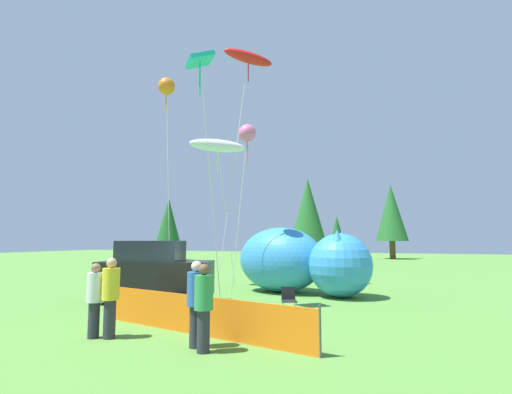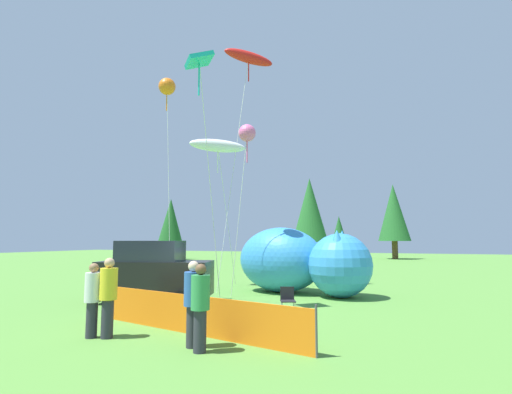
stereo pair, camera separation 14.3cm
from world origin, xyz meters
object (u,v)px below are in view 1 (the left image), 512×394
folding_chair (289,298)px  kite_teal_diamond (201,66)px  spectator_in_yellow_shirt (204,304)px  spectator_in_white_shirt (196,300)px  inflatable_cat (298,263)px  kite_pink_octopus (247,134)px  spectator_in_grey_shirt (95,297)px  kite_red_lizard (248,58)px  spectator_in_black_shirt (110,294)px  kite_orange_flower (167,87)px  parked_car (155,272)px  kite_white_ghost (218,146)px

folding_chair → kite_teal_diamond: (-3.04, -0.53, 8.04)m
spectator_in_yellow_shirt → spectator_in_white_shirt: spectator_in_white_shirt is taller
inflatable_cat → spectator_in_white_shirt: size_ratio=3.44×
spectator_in_yellow_shirt → kite_pink_octopus: bearing=105.7°
spectator_in_grey_shirt → spectator_in_white_shirt: size_ratio=0.95×
inflatable_cat → kite_red_lizard: size_ratio=0.52×
spectator_in_black_shirt → kite_orange_flower: bearing=117.0°
spectator_in_black_shirt → kite_teal_diamond: (0.11, 4.10, 7.48)m
spectator_in_white_shirt → kite_teal_diamond: size_ratio=0.21×
inflatable_cat → spectator_in_grey_shirt: bearing=-89.8°
spectator_in_white_shirt → kite_teal_diamond: 8.82m
kite_red_lizard → kite_teal_diamond: size_ratio=1.38×
folding_chair → inflatable_cat: bearing=168.7°
kite_red_lizard → kite_orange_flower: kite_red_lizard is taller
folding_chair → spectator_in_yellow_shirt: bearing=-27.9°
inflatable_cat → spectator_in_black_shirt: (-2.22, -9.32, -0.30)m
folding_chair → spectator_in_grey_shirt: 5.92m
spectator_in_grey_shirt → kite_pink_octopus: (0.83, 7.82, 5.94)m
spectator_in_grey_shirt → kite_orange_flower: bearing=114.9°
parked_car → folding_chair: parked_car is taller
kite_orange_flower → inflatable_cat: bearing=1.8°
parked_car → kite_pink_octopus: bearing=27.8°
kite_white_ghost → spectator_in_yellow_shirt: bearing=-65.2°
spectator_in_grey_shirt → spectator_in_black_shirt: 0.40m
kite_red_lizard → kite_teal_diamond: (0.76, -6.44, -3.25)m
spectator_in_black_shirt → kite_orange_flower: (-4.64, 9.10, 9.19)m
folding_chair → kite_pink_octopus: size_ratio=0.11×
spectator_in_yellow_shirt → kite_pink_octopus: (-2.24, 7.98, 5.91)m
kite_teal_diamond → kite_orange_flower: size_ratio=0.84×
spectator_in_black_shirt → kite_red_lizard: kite_red_lizard is taller
spectator_in_grey_shirt → spectator_in_black_shirt: size_ratio=0.93×
spectator_in_grey_shirt → spectator_in_yellow_shirt: size_ratio=0.97×
folding_chair → kite_teal_diamond: bearing=-102.6°
kite_red_lizard → kite_orange_flower: size_ratio=1.15×
spectator_in_black_shirt → kite_red_lizard: 15.06m
kite_red_lizard → spectator_in_black_shirt: bearing=-86.5°
kite_red_lizard → kite_orange_flower: bearing=-160.2°
spectator_in_yellow_shirt → parked_car: bearing=132.8°
folding_chair → inflatable_cat: (-0.93, 4.69, 0.85)m
folding_chair → spectator_in_white_shirt: bearing=-32.5°
spectator_in_grey_shirt → kite_red_lizard: (-0.27, 10.64, 10.80)m
spectator_in_white_shirt → kite_pink_octopus: kite_pink_octopus is taller
kite_red_lizard → kite_white_ghost: size_ratio=1.72×
spectator_in_white_shirt → kite_white_ghost: bearing=113.7°
spectator_in_grey_shirt → kite_pink_octopus: kite_pink_octopus is taller
kite_teal_diamond → kite_red_lizard: bearing=96.7°
folding_chair → spectator_in_black_shirt: bearing=-56.7°
spectator_in_yellow_shirt → spectator_in_white_shirt: bearing=139.7°
spectator_in_white_shirt → kite_pink_octopus: (-1.89, 7.68, 5.89)m
spectator_in_yellow_shirt → kite_teal_diamond: (-2.58, 4.36, 7.52)m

